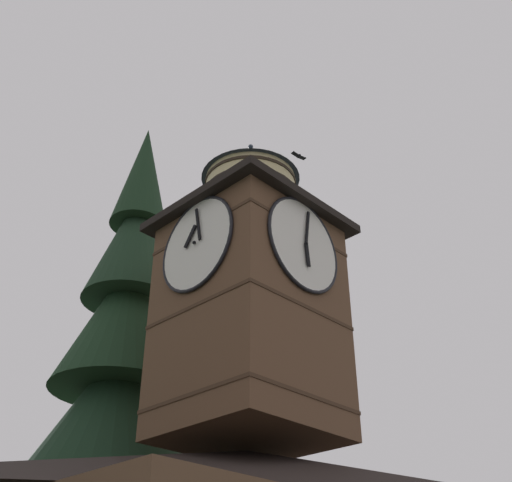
{
  "coord_description": "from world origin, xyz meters",
  "views": [
    {
      "loc": [
        13.24,
        9.65,
        1.32
      ],
      "look_at": [
        1.18,
        -2.12,
        11.76
      ],
      "focal_mm": 45.78,
      "sensor_mm": 36.0,
      "label": 1
    }
  ],
  "objects_px": {
    "flying_bird_high": "(299,156)",
    "pine_tree_behind": "(117,408)",
    "clock_tower": "(250,290)",
    "moon": "(99,474)"
  },
  "relations": [
    {
      "from": "clock_tower",
      "to": "flying_bird_high",
      "type": "xyz_separation_m",
      "value": [
        -4.59,
        -1.77,
        8.58
      ]
    },
    {
      "from": "clock_tower",
      "to": "moon",
      "type": "bearing_deg",
      "value": -116.43
    },
    {
      "from": "moon",
      "to": "pine_tree_behind",
      "type": "bearing_deg",
      "value": 58.01
    },
    {
      "from": "clock_tower",
      "to": "moon",
      "type": "xyz_separation_m",
      "value": [
        -14.78,
        -29.74,
        1.65
      ]
    },
    {
      "from": "moon",
      "to": "flying_bird_high",
      "type": "bearing_deg",
      "value": 69.98
    },
    {
      "from": "clock_tower",
      "to": "pine_tree_behind",
      "type": "relative_size",
      "value": 0.5
    },
    {
      "from": "clock_tower",
      "to": "flying_bird_high",
      "type": "height_order",
      "value": "flying_bird_high"
    },
    {
      "from": "pine_tree_behind",
      "to": "flying_bird_high",
      "type": "xyz_separation_m",
      "value": [
        -4.78,
        3.99,
        10.77
      ]
    },
    {
      "from": "moon",
      "to": "flying_bird_high",
      "type": "xyz_separation_m",
      "value": [
        10.19,
        27.97,
        6.93
      ]
    },
    {
      "from": "flying_bird_high",
      "to": "pine_tree_behind",
      "type": "bearing_deg",
      "value": -39.86
    }
  ]
}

